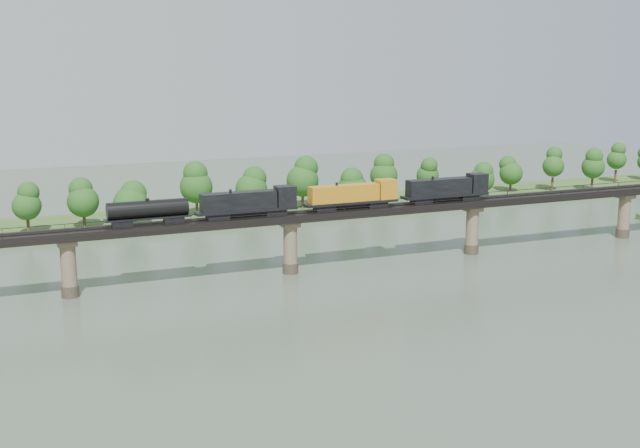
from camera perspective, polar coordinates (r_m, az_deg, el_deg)
name	(u,v)px	position (r m, az deg, el deg)	size (l,w,h in m)	color
ground	(357,321)	(125.39, 2.67, -6.88)	(400.00, 400.00, 0.00)	#3C4C3C
far_bank	(215,216)	(202.88, -7.49, 0.57)	(300.00, 24.00, 1.60)	#315020
bridge	(290,245)	(150.54, -2.13, -1.50)	(236.00, 30.00, 11.50)	#473A2D
bridge_superstructure	(290,212)	(149.19, -2.15, 0.87)	(220.00, 4.90, 0.75)	black
far_treeline	(185,189)	(195.26, -9.54, 2.46)	(289.06, 17.54, 13.60)	#382619
freight_train	(318,198)	(150.80, -0.13, 1.85)	(76.43, 2.98, 5.26)	black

